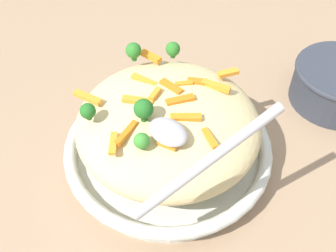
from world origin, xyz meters
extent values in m
plane|color=#9E7F60|center=(0.00, 0.00, 0.00)|extent=(2.40, 2.40, 0.00)
cylinder|color=silver|center=(0.00, 0.00, 0.01)|extent=(0.29, 0.29, 0.02)
torus|color=silver|center=(0.00, 0.00, 0.03)|extent=(0.32, 0.32, 0.02)
torus|color=black|center=(0.00, 0.00, 0.04)|extent=(0.31, 0.31, 0.00)
ellipsoid|color=#DBC689|center=(0.00, 0.00, 0.08)|extent=(0.27, 0.27, 0.09)
cube|color=orange|center=(0.01, 0.01, 0.13)|extent=(0.03, 0.04, 0.01)
cube|color=orange|center=(-0.02, -0.01, 0.13)|extent=(0.01, 0.03, 0.01)
cube|color=orange|center=(-0.09, 0.06, 0.12)|extent=(0.04, 0.01, 0.01)
cube|color=orange|center=(0.00, -0.10, 0.12)|extent=(0.03, 0.03, 0.01)
cube|color=orange|center=(0.04, -0.01, 0.13)|extent=(0.04, 0.04, 0.01)
cube|color=orange|center=(0.03, 0.07, 0.12)|extent=(0.04, 0.02, 0.01)
cube|color=orange|center=(-0.02, 0.02, 0.13)|extent=(0.04, 0.01, 0.01)
cube|color=orange|center=(0.00, 0.06, 0.12)|extent=(0.03, 0.03, 0.01)
cube|color=orange|center=(-0.01, 0.04, 0.12)|extent=(0.02, 0.03, 0.01)
cube|color=orange|center=(0.05, -0.05, 0.12)|extent=(0.03, 0.02, 0.01)
cube|color=orange|center=(-0.06, 0.01, 0.12)|extent=(0.04, 0.02, 0.01)
cube|color=orange|center=(-0.09, -0.07, 0.12)|extent=(0.04, 0.02, 0.01)
cube|color=orange|center=(0.08, -0.01, 0.12)|extent=(0.03, 0.02, 0.01)
cube|color=orange|center=(0.02, 0.11, 0.12)|extent=(0.02, 0.03, 0.01)
cube|color=orange|center=(-0.03, -0.03, 0.13)|extent=(0.04, 0.03, 0.01)
cube|color=orange|center=(0.00, -0.08, 0.12)|extent=(0.02, 0.04, 0.01)
cylinder|color=#205B1C|center=(0.00, -0.05, 0.13)|extent=(0.01, 0.01, 0.01)
sphere|color=#236B23|center=(0.00, -0.05, 0.14)|extent=(0.03, 0.03, 0.03)
cylinder|color=#377928|center=(0.03, -0.08, 0.12)|extent=(0.01, 0.01, 0.01)
sphere|color=#3D8E33|center=(0.03, -0.08, 0.13)|extent=(0.02, 0.02, 0.02)
cylinder|color=#205B1C|center=(-0.06, -0.09, 0.12)|extent=(0.01, 0.01, 0.01)
sphere|color=#236B23|center=(-0.06, -0.09, 0.13)|extent=(0.02, 0.02, 0.02)
cylinder|color=#296820|center=(-0.11, 0.04, 0.12)|extent=(0.01, 0.01, 0.01)
sphere|color=#2D7A28|center=(-0.11, 0.04, 0.14)|extent=(0.02, 0.02, 0.02)
cylinder|color=#296820|center=(-0.07, 0.08, 0.12)|extent=(0.01, 0.01, 0.01)
sphere|color=#2D7A28|center=(-0.07, 0.08, 0.13)|extent=(0.02, 0.02, 0.02)
ellipsoid|color=#B7B7BC|center=(0.04, -0.04, 0.13)|extent=(0.06, 0.04, 0.02)
cylinder|color=#B7B7BC|center=(0.13, -0.07, 0.17)|extent=(0.07, 0.18, 0.09)
camera|label=1|loc=(0.27, -0.28, 0.50)|focal=42.43mm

